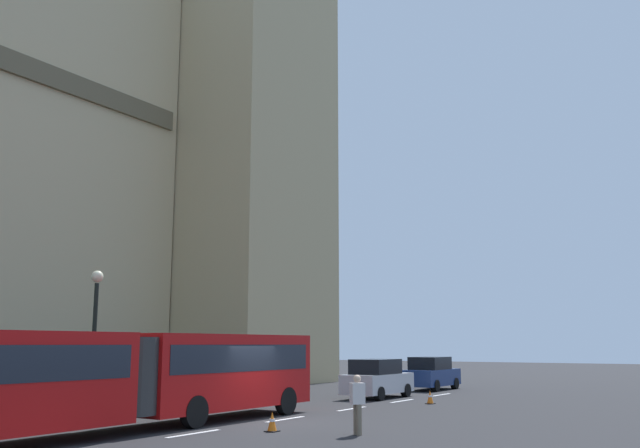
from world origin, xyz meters
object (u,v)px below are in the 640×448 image
(sedan_lead, at_px, (377,379))
(traffic_cone_middle, at_px, (430,397))
(street_lamp, at_px, (94,331))
(sedan_trailing, at_px, (432,374))
(pedestrian_near_cones, at_px, (357,402))
(articulated_bus, at_px, (121,372))
(traffic_cone_west, at_px, (272,422))

(sedan_lead, height_order, traffic_cone_middle, sedan_lead)
(street_lamp, bearing_deg, traffic_cone_middle, -35.49)
(sedan_trailing, xyz_separation_m, traffic_cone_middle, (-8.66, -3.67, -0.63))
(traffic_cone_middle, distance_m, pedestrian_near_cones, 11.07)
(sedan_lead, relative_size, pedestrian_near_cones, 2.60)
(sedan_lead, xyz_separation_m, sedan_trailing, (7.01, 0.22, 0.00))
(pedestrian_near_cones, bearing_deg, street_lamp, 93.92)
(articulated_bus, height_order, traffic_cone_west, articulated_bus)
(sedan_lead, bearing_deg, traffic_cone_west, -165.59)
(traffic_cone_middle, height_order, street_lamp, street_lamp)
(sedan_trailing, distance_m, pedestrian_near_cones, 20.37)
(traffic_cone_west, relative_size, pedestrian_near_cones, 0.34)
(sedan_lead, distance_m, pedestrian_near_cones, 13.75)
(articulated_bus, bearing_deg, sedan_lead, -0.91)
(sedan_trailing, bearing_deg, traffic_cone_middle, -157.05)
(articulated_bus, bearing_deg, traffic_cone_middle, -14.62)
(sedan_lead, distance_m, sedan_trailing, 7.02)
(articulated_bus, xyz_separation_m, street_lamp, (2.66, 4.51, 1.31))
(sedan_lead, xyz_separation_m, traffic_cone_middle, (-1.64, -3.44, -0.63))
(sedan_lead, xyz_separation_m, traffic_cone_west, (-13.12, -3.37, -0.63))
(sedan_lead, bearing_deg, sedan_trailing, 1.81)
(sedan_trailing, xyz_separation_m, pedestrian_near_cones, (-19.43, -6.12, -0.00))
(sedan_trailing, distance_m, traffic_cone_middle, 9.42)
(articulated_bus, bearing_deg, sedan_trailing, -0.08)
(street_lamp, bearing_deg, articulated_bus, -120.58)
(traffic_cone_west, bearing_deg, street_lamp, 90.21)
(traffic_cone_middle, bearing_deg, street_lamp, 144.51)
(articulated_bus, distance_m, street_lamp, 5.40)
(street_lamp, bearing_deg, traffic_cone_west, -89.79)
(traffic_cone_middle, height_order, pedestrian_near_cones, pedestrian_near_cones)
(articulated_bus, height_order, sedan_lead, articulated_bus)
(articulated_bus, distance_m, traffic_cone_west, 4.75)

